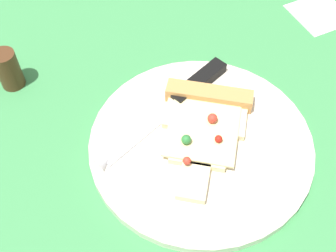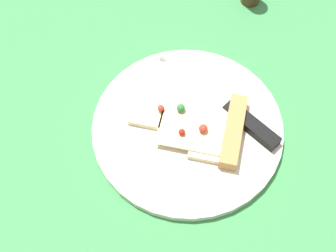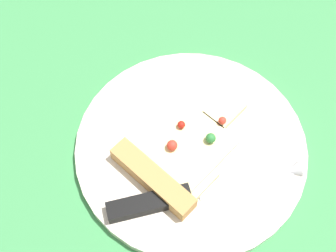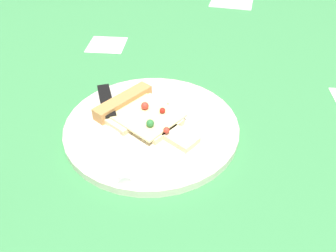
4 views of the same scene
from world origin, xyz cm
name	(u,v)px [view 2 (image 2 of 4)]	position (x,y,z in cm)	size (l,w,h in cm)	color
ground_plane	(258,165)	(0.00, 0.01, -1.50)	(151.73, 151.73, 3.00)	#3D8C4C
plate	(187,128)	(-7.68, 9.31, 0.69)	(29.58, 29.58, 1.39)	silver
pizza_slice	(204,127)	(-5.61, 7.77, 2.19)	(18.61, 16.66, 2.63)	beige
knife	(228,107)	(-0.59, 9.40, 1.99)	(10.45, 23.19, 2.45)	silver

